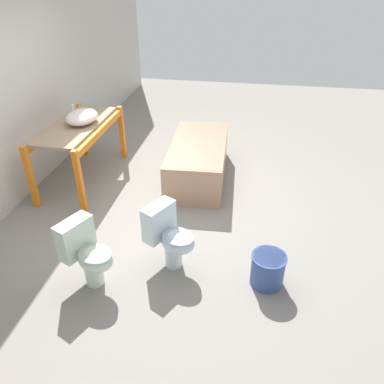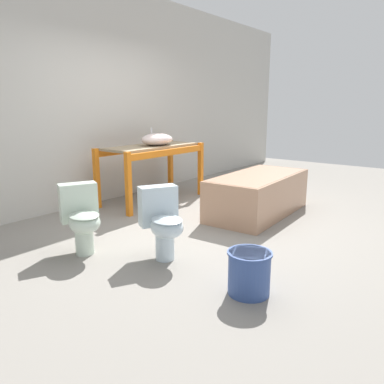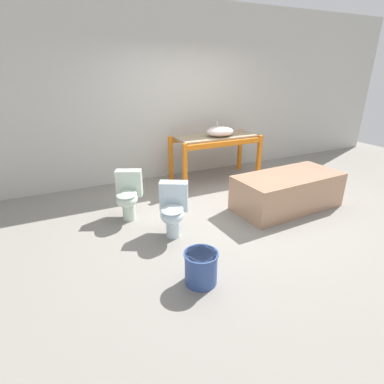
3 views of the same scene
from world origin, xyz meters
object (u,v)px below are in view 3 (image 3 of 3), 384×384
Objects in this scene: sink_basin at (220,131)px; bucket_white at (201,267)px; bathtub_main at (288,189)px; toilet_near at (173,208)px; toilet_far at (128,194)px.

sink_basin is 1.51× the size of bucket_white.
bathtub_main is at bearing 26.71° from bucket_white.
bucket_white is at bearing -68.35° from toilet_near.
sink_basin reaches higher than toilet_far.
toilet_near is at bearing 177.50° from bathtub_main.
sink_basin reaches higher than bathtub_main.
bucket_white is (0.28, -1.74, -0.19)m from toilet_far.
bathtub_main is 2.49× the size of toilet_far.
bucket_white is (-0.12, -1.01, -0.19)m from toilet_near.
sink_basin is 1.72m from bathtub_main.
bathtub_main is 2.49× the size of toilet_near.
sink_basin is at bearing 56.34° from bucket_white.
bucket_white is at bearing -123.66° from sink_basin.
toilet_near is at bearing 83.44° from bucket_white.
toilet_near is 0.83m from toilet_far.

